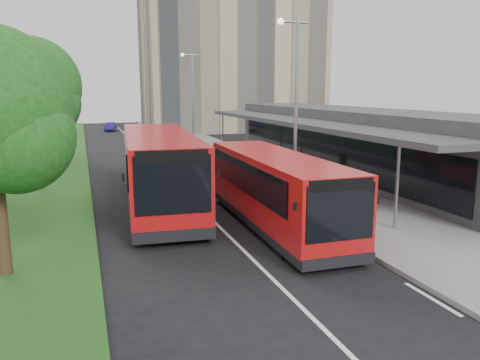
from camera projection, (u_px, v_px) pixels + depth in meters
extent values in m
plane|color=black|center=(217.00, 225.00, 18.10)|extent=(120.00, 120.00, 0.00)
cube|color=slate|center=(221.00, 152.00, 38.57)|extent=(5.00, 80.00, 0.15)
cube|color=#204F19|center=(52.00, 160.00, 34.49)|extent=(5.00, 80.00, 0.10)
cube|color=silver|center=(157.00, 166.00, 32.05)|extent=(0.12, 70.00, 0.01)
cube|color=silver|center=(432.00, 299.00, 11.69)|extent=(0.12, 2.00, 0.01)
cube|color=silver|center=(318.00, 231.00, 17.27)|extent=(0.12, 2.00, 0.01)
cube|color=silver|center=(260.00, 197.00, 22.85)|extent=(0.12, 2.00, 0.01)
cube|color=silver|center=(224.00, 176.00, 28.43)|extent=(0.12, 2.00, 0.01)
cube|color=silver|center=(200.00, 162.00, 34.01)|extent=(0.12, 2.00, 0.01)
cube|color=silver|center=(183.00, 151.00, 39.60)|extent=(0.12, 2.00, 0.01)
cube|color=silver|center=(171.00, 144.00, 45.18)|extent=(0.12, 2.00, 0.01)
cube|color=silver|center=(161.00, 138.00, 50.76)|extent=(0.12, 2.00, 0.01)
cube|color=silver|center=(152.00, 133.00, 56.34)|extent=(0.12, 2.00, 0.01)
cube|color=silver|center=(146.00, 129.00, 61.92)|extent=(0.12, 2.00, 0.01)
cube|color=tan|center=(232.00, 59.00, 59.85)|extent=(22.00, 12.00, 18.00)
cube|color=#2F2E31|center=(354.00, 142.00, 28.62)|extent=(5.00, 26.00, 4.00)
cube|color=black|center=(317.00, 150.00, 27.90)|extent=(0.06, 24.00, 2.20)
cube|color=#2F2E31|center=(298.00, 122.00, 27.17)|extent=(2.80, 26.00, 0.25)
cylinder|color=gray|center=(397.00, 188.00, 16.85)|extent=(0.12, 0.12, 3.30)
cylinder|color=gray|center=(223.00, 134.00, 37.31)|extent=(0.12, 0.12, 3.30)
cylinder|color=#352015|center=(1.00, 219.00, 12.79)|extent=(0.36, 0.36, 3.35)
sphere|color=#164612|center=(15.00, 136.00, 12.17)|extent=(3.05, 3.05, 3.05)
cylinder|color=#352015|center=(37.00, 154.00, 23.91)|extent=(0.36, 0.36, 3.80)
sphere|color=#164612|center=(31.00, 85.00, 23.25)|extent=(4.83, 4.83, 4.83)
sphere|color=#164612|center=(45.00, 103.00, 23.23)|extent=(3.45, 3.45, 3.45)
sphere|color=#164612|center=(23.00, 98.00, 23.67)|extent=(3.80, 3.80, 3.80)
cylinder|color=#352015|center=(51.00, 134.00, 35.08)|extent=(0.36, 0.36, 3.68)
sphere|color=#164612|center=(47.00, 89.00, 34.44)|extent=(4.68, 4.68, 4.68)
sphere|color=#164612|center=(56.00, 101.00, 34.42)|extent=(3.34, 3.34, 3.34)
sphere|color=#164612|center=(41.00, 97.00, 34.86)|extent=(3.68, 3.68, 3.68)
cylinder|color=gray|center=(296.00, 113.00, 20.49)|extent=(0.16, 0.16, 8.00)
cylinder|color=gray|center=(294.00, 22.00, 19.70)|extent=(1.40, 0.10, 0.10)
sphere|color=silver|center=(281.00, 21.00, 19.52)|extent=(0.28, 0.28, 0.28)
cylinder|color=gray|center=(193.00, 102.00, 39.09)|extent=(0.16, 0.16, 8.00)
cylinder|color=gray|center=(190.00, 55.00, 38.31)|extent=(1.40, 0.10, 0.10)
sphere|color=silver|center=(182.00, 55.00, 38.12)|extent=(0.28, 0.28, 0.28)
cube|color=#B5091B|center=(275.00, 187.00, 17.53)|extent=(2.52, 9.76, 2.45)
cube|color=black|center=(275.00, 218.00, 17.76)|extent=(2.54, 9.78, 0.28)
cube|color=black|center=(341.00, 213.00, 12.91)|extent=(2.08, 0.09, 1.62)
cube|color=black|center=(237.00, 159.00, 22.02)|extent=(2.04, 0.09, 1.20)
cube|color=black|center=(243.00, 176.00, 17.36)|extent=(0.23, 8.33, 1.11)
cube|color=black|center=(301.00, 173.00, 18.05)|extent=(0.23, 8.33, 1.11)
cube|color=black|center=(339.00, 262.00, 13.18)|extent=(2.31, 0.13, 0.32)
cube|color=black|center=(342.00, 185.00, 12.75)|extent=(1.94, 0.08, 0.32)
cube|color=black|center=(295.00, 206.00, 12.68)|extent=(0.08, 0.08, 0.23)
cube|color=black|center=(378.00, 200.00, 13.44)|extent=(0.08, 0.08, 0.23)
cylinder|color=black|center=(283.00, 245.00, 14.51)|extent=(0.30, 0.84, 0.83)
cylinder|color=black|center=(339.00, 239.00, 15.08)|extent=(0.30, 0.84, 0.83)
cylinder|color=black|center=(228.00, 200.00, 20.41)|extent=(0.30, 0.84, 0.83)
cylinder|color=black|center=(269.00, 197.00, 20.98)|extent=(0.30, 0.84, 0.83)
cube|color=#B5091B|center=(159.00, 166.00, 20.54)|extent=(3.64, 11.72, 2.91)
cube|color=black|center=(160.00, 198.00, 20.81)|extent=(3.66, 11.75, 0.33)
cube|color=black|center=(173.00, 185.00, 14.97)|extent=(2.47, 0.24, 1.92)
cube|color=black|center=(150.00, 142.00, 25.96)|extent=(2.42, 0.24, 1.43)
cube|color=black|center=(126.00, 154.00, 20.42)|extent=(0.82, 9.87, 1.32)
cube|color=black|center=(189.00, 152.00, 21.09)|extent=(0.82, 9.87, 1.32)
cube|color=black|center=(175.00, 236.00, 15.28)|extent=(2.75, 0.29, 0.38)
cube|color=black|center=(172.00, 156.00, 14.78)|extent=(2.31, 0.22, 0.38)
cube|color=black|center=(123.00, 177.00, 14.77)|extent=(0.09, 0.09, 0.27)
cube|color=black|center=(219.00, 173.00, 15.51)|extent=(0.09, 0.09, 0.27)
cylinder|color=black|center=(136.00, 220.00, 16.96)|extent=(0.41, 1.01, 0.99)
cylinder|color=black|center=(199.00, 216.00, 17.51)|extent=(0.41, 1.01, 0.99)
cylinder|color=black|center=(131.00, 182.00, 24.07)|extent=(0.41, 1.01, 0.99)
cylinder|color=black|center=(176.00, 179.00, 24.63)|extent=(0.41, 1.01, 0.99)
cylinder|color=#3B2218|center=(254.00, 164.00, 29.11)|extent=(0.59, 0.59, 0.85)
cylinder|color=yellow|center=(219.00, 150.00, 35.31)|extent=(0.21, 0.21, 1.07)
imported|color=#570C12|center=(141.00, 130.00, 54.06)|extent=(1.82, 3.31, 1.06)
imported|color=navy|center=(110.00, 127.00, 59.18)|extent=(1.70, 3.42, 1.08)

